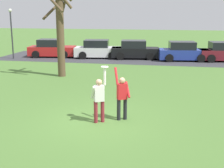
{
  "coord_description": "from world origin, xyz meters",
  "views": [
    {
      "loc": [
        2.6,
        -10.76,
        4.05
      ],
      "look_at": [
        0.46,
        0.38,
        1.37
      ],
      "focal_mm": 49.65,
      "sensor_mm": 36.0,
      "label": 1
    }
  ],
  "objects_px": {
    "parked_car_white": "(98,50)",
    "parked_car_blue": "(183,52)",
    "person_catcher": "(99,97)",
    "bare_tree_tall": "(60,25)",
    "parked_car_maroon": "(224,52)",
    "lamppost_by_lot": "(11,29)",
    "frisbee_disc": "(105,67)",
    "person_defender": "(122,95)",
    "parked_car_red": "(52,49)",
    "parked_car_black": "(135,50)"
  },
  "relations": [
    {
      "from": "parked_car_red",
      "to": "parked_car_white",
      "type": "bearing_deg",
      "value": -5.02
    },
    {
      "from": "bare_tree_tall",
      "to": "lamppost_by_lot",
      "type": "xyz_separation_m",
      "value": [
        -6.74,
        6.37,
        -0.62
      ]
    },
    {
      "from": "parked_car_blue",
      "to": "lamppost_by_lot",
      "type": "xyz_separation_m",
      "value": [
        -14.53,
        -1.7,
        1.86
      ]
    },
    {
      "from": "person_defender",
      "to": "person_catcher",
      "type": "bearing_deg",
      "value": 0.0
    },
    {
      "from": "parked_car_blue",
      "to": "parked_car_white",
      "type": "bearing_deg",
      "value": 171.23
    },
    {
      "from": "person_defender",
      "to": "parked_car_black",
      "type": "bearing_deg",
      "value": -114.22
    },
    {
      "from": "parked_car_black",
      "to": "bare_tree_tall",
      "type": "bearing_deg",
      "value": -120.95
    },
    {
      "from": "frisbee_disc",
      "to": "parked_car_white",
      "type": "distance_m",
      "value": 16.46
    },
    {
      "from": "frisbee_disc",
      "to": "lamppost_by_lot",
      "type": "distance_m",
      "value": 17.95
    },
    {
      "from": "frisbee_disc",
      "to": "parked_car_maroon",
      "type": "xyz_separation_m",
      "value": [
        6.64,
        16.06,
        -1.37
      ]
    },
    {
      "from": "parked_car_black",
      "to": "bare_tree_tall",
      "type": "relative_size",
      "value": 0.73
    },
    {
      "from": "parked_car_red",
      "to": "parked_car_blue",
      "type": "relative_size",
      "value": 1.0
    },
    {
      "from": "parked_car_blue",
      "to": "frisbee_disc",
      "type": "bearing_deg",
      "value": -109.26
    },
    {
      "from": "frisbee_disc",
      "to": "parked_car_red",
      "type": "distance_m",
      "value": 17.84
    },
    {
      "from": "parked_car_white",
      "to": "parked_car_maroon",
      "type": "relative_size",
      "value": 1.0
    },
    {
      "from": "parked_car_white",
      "to": "frisbee_disc",
      "type": "bearing_deg",
      "value": -82.98
    },
    {
      "from": "person_catcher",
      "to": "lamppost_by_lot",
      "type": "height_order",
      "value": "lamppost_by_lot"
    },
    {
      "from": "parked_car_blue",
      "to": "bare_tree_tall",
      "type": "xyz_separation_m",
      "value": [
        -7.79,
        -8.06,
        2.48
      ]
    },
    {
      "from": "bare_tree_tall",
      "to": "lamppost_by_lot",
      "type": "height_order",
      "value": "bare_tree_tall"
    },
    {
      "from": "parked_car_black",
      "to": "parked_car_blue",
      "type": "bearing_deg",
      "value": -12.07
    },
    {
      "from": "parked_car_blue",
      "to": "parked_car_maroon",
      "type": "relative_size",
      "value": 1.0
    },
    {
      "from": "parked_car_blue",
      "to": "lamppost_by_lot",
      "type": "relative_size",
      "value": 1.01
    },
    {
      "from": "person_defender",
      "to": "parked_car_black",
      "type": "relative_size",
      "value": 0.48
    },
    {
      "from": "parked_car_black",
      "to": "parked_car_blue",
      "type": "xyz_separation_m",
      "value": [
        4.11,
        -0.34,
        0.0
      ]
    },
    {
      "from": "person_catcher",
      "to": "frisbee_disc",
      "type": "xyz_separation_m",
      "value": [
        0.2,
        0.11,
        1.11
      ]
    },
    {
      "from": "person_defender",
      "to": "lamppost_by_lot",
      "type": "xyz_separation_m",
      "value": [
        -11.8,
        13.68,
        1.6
      ]
    },
    {
      "from": "person_catcher",
      "to": "bare_tree_tall",
      "type": "height_order",
      "value": "bare_tree_tall"
    },
    {
      "from": "parked_car_black",
      "to": "parked_car_blue",
      "type": "distance_m",
      "value": 4.13
    },
    {
      "from": "parked_car_red",
      "to": "bare_tree_tall",
      "type": "distance_m",
      "value": 9.28
    },
    {
      "from": "parked_car_maroon",
      "to": "lamppost_by_lot",
      "type": "relative_size",
      "value": 1.01
    },
    {
      "from": "person_catcher",
      "to": "frisbee_disc",
      "type": "height_order",
      "value": "frisbee_disc"
    },
    {
      "from": "person_defender",
      "to": "parked_car_blue",
      "type": "distance_m",
      "value": 15.62
    },
    {
      "from": "bare_tree_tall",
      "to": "parked_car_white",
      "type": "bearing_deg",
      "value": 87.19
    },
    {
      "from": "person_defender",
      "to": "frisbee_disc",
      "type": "xyz_separation_m",
      "value": [
        -0.59,
        -0.33,
        1.11
      ]
    },
    {
      "from": "person_catcher",
      "to": "parked_car_black",
      "type": "relative_size",
      "value": 0.48
    },
    {
      "from": "parked_car_red",
      "to": "lamppost_by_lot",
      "type": "bearing_deg",
      "value": -156.77
    },
    {
      "from": "parked_car_maroon",
      "to": "lamppost_by_lot",
      "type": "distance_m",
      "value": 18.07
    },
    {
      "from": "frisbee_disc",
      "to": "parked_car_maroon",
      "type": "bearing_deg",
      "value": 67.54
    },
    {
      "from": "person_catcher",
      "to": "bare_tree_tall",
      "type": "bearing_deg",
      "value": 89.62
    },
    {
      "from": "frisbee_disc",
      "to": "lamppost_by_lot",
      "type": "height_order",
      "value": "lamppost_by_lot"
    },
    {
      "from": "frisbee_disc",
      "to": "parked_car_blue",
      "type": "height_order",
      "value": "frisbee_disc"
    },
    {
      "from": "frisbee_disc",
      "to": "parked_car_black",
      "type": "height_order",
      "value": "frisbee_disc"
    },
    {
      "from": "parked_car_red",
      "to": "bare_tree_tall",
      "type": "height_order",
      "value": "bare_tree_tall"
    },
    {
      "from": "parked_car_red",
      "to": "parked_car_black",
      "type": "relative_size",
      "value": 1.0
    },
    {
      "from": "person_defender",
      "to": "lamppost_by_lot",
      "type": "distance_m",
      "value": 18.14
    },
    {
      "from": "parked_car_maroon",
      "to": "lamppost_by_lot",
      "type": "xyz_separation_m",
      "value": [
        -17.86,
        -2.05,
        1.86
      ]
    },
    {
      "from": "person_catcher",
      "to": "lamppost_by_lot",
      "type": "xyz_separation_m",
      "value": [
        -11.02,
        14.12,
        1.6
      ]
    },
    {
      "from": "parked_car_white",
      "to": "parked_car_blue",
      "type": "bearing_deg",
      "value": -8.77
    },
    {
      "from": "person_defender",
      "to": "frisbee_disc",
      "type": "bearing_deg",
      "value": 0.0
    },
    {
      "from": "parked_car_maroon",
      "to": "bare_tree_tall",
      "type": "bearing_deg",
      "value": -150.18
    }
  ]
}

